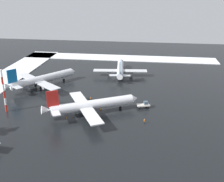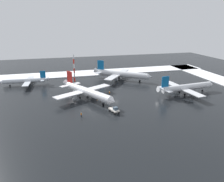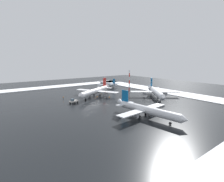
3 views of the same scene
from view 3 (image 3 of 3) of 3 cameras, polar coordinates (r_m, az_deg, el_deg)
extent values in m
plane|color=black|center=(96.92, -1.85, -3.19)|extent=(240.00, 240.00, 0.00)
cube|color=white|center=(131.62, 16.21, 0.04)|extent=(152.00, 16.00, 0.34)
cube|color=white|center=(155.56, -16.26, 1.55)|extent=(14.00, 116.00, 0.34)
cylinder|color=white|center=(106.84, -5.71, -0.11)|extent=(16.92, 27.22, 3.31)
cone|color=white|center=(93.77, -10.51, -1.68)|extent=(3.88, 3.56, 3.15)
cone|color=white|center=(120.65, -1.94, 1.39)|extent=(4.14, 4.40, 3.22)
cube|color=white|center=(105.79, -1.16, -0.33)|extent=(13.16, 9.83, 0.35)
cylinder|color=gray|center=(106.38, -2.22, -0.81)|extent=(3.30, 3.84, 1.95)
cube|color=white|center=(113.45, -8.47, 0.28)|extent=(13.16, 9.83, 0.35)
cylinder|color=gray|center=(112.19, -7.75, -0.32)|extent=(3.30, 3.84, 1.95)
cube|color=red|center=(118.08, -2.45, 2.96)|extent=(2.18, 3.59, 5.45)
cube|color=white|center=(117.18, -1.20, 1.04)|extent=(5.32, 4.46, 0.23)
cube|color=white|center=(119.77, -3.73, 1.22)|extent=(5.32, 4.46, 0.23)
cylinder|color=black|center=(98.57, -8.65, -1.91)|extent=(0.23, 0.23, 0.68)
cylinder|color=black|center=(98.87, -8.63, -2.71)|extent=(0.81, 1.10, 1.07)
cylinder|color=black|center=(108.60, -3.95, -0.70)|extent=(0.23, 0.23, 0.68)
cylinder|color=black|center=(108.87, -3.94, -1.43)|extent=(0.81, 1.10, 1.07)
cylinder|color=black|center=(110.65, -5.91, -0.53)|extent=(0.23, 0.23, 0.68)
cylinder|color=black|center=(110.92, -5.89, -1.25)|extent=(0.81, 1.10, 1.07)
cylinder|color=silver|center=(69.08, 11.80, -6.24)|extent=(26.82, 5.56, 3.02)
cone|color=silver|center=(62.29, 22.73, -8.66)|extent=(2.40, 3.06, 2.87)
cone|color=silver|center=(77.96, 3.08, -3.75)|extent=(3.40, 2.86, 2.94)
cube|color=silver|center=(76.40, 13.37, -4.93)|extent=(5.00, 11.87, 0.32)
cylinder|color=gray|center=(74.97, 12.86, -5.90)|extent=(3.18, 2.06, 1.78)
cube|color=silver|center=(65.24, 6.10, -7.31)|extent=(5.00, 11.87, 0.32)
cylinder|color=gray|center=(66.52, 7.40, -7.79)|extent=(3.18, 2.06, 1.78)
cube|color=#0C5999|center=(75.80, 4.26, -1.62)|extent=(3.57, 0.66, 4.98)
cube|color=silver|center=(78.37, 5.66, -3.84)|extent=(2.71, 4.47, 0.21)
cube|color=silver|center=(74.59, 2.92, -4.53)|extent=(2.71, 4.47, 0.21)
cylinder|color=black|center=(64.80, 18.55, -8.91)|extent=(0.21, 0.21, 0.62)
cylinder|color=black|center=(65.22, 18.48, -9.98)|extent=(1.00, 0.40, 0.98)
cylinder|color=black|center=(72.47, 10.95, -6.53)|extent=(0.21, 0.21, 0.62)
cylinder|color=black|center=(72.85, 10.92, -7.51)|extent=(1.00, 0.40, 0.98)
cylinder|color=black|center=(69.48, 9.02, -7.20)|extent=(0.21, 0.21, 0.62)
cylinder|color=black|center=(69.88, 8.99, -8.21)|extent=(1.00, 0.40, 0.98)
cylinder|color=silver|center=(147.80, -1.48, 2.41)|extent=(21.18, 3.83, 2.39)
cone|color=silver|center=(157.52, -3.66, 2.88)|extent=(1.84, 2.38, 2.27)
cone|color=silver|center=(138.17, 1.03, 2.05)|extent=(2.64, 2.20, 2.32)
cube|color=silver|center=(143.12, -3.00, 2.06)|extent=(3.71, 9.32, 0.25)
cylinder|color=gray|center=(144.22, -2.59, 1.85)|extent=(2.48, 1.57, 1.40)
cube|color=silver|center=(149.17, 0.82, 2.41)|extent=(3.71, 9.32, 0.25)
cylinder|color=gray|center=(148.79, 0.30, 2.11)|extent=(2.48, 1.57, 1.40)
cube|color=#0C5999|center=(139.22, 0.64, 3.19)|extent=(2.82, 0.45, 3.93)
cube|color=silver|center=(138.54, -0.12, 2.01)|extent=(2.05, 3.49, 0.17)
cube|color=silver|center=(140.86, 1.32, 2.15)|extent=(2.05, 3.49, 0.17)
cylinder|color=black|center=(154.21, -2.92, 2.33)|extent=(0.17, 0.17, 0.49)
cylinder|color=black|center=(154.35, -2.92, 1.96)|extent=(0.79, 0.30, 0.77)
cylinder|color=black|center=(145.37, -1.56, 1.86)|extent=(0.17, 0.17, 0.49)
cylinder|color=black|center=(145.52, -1.56, 1.47)|extent=(0.79, 0.30, 0.77)
cylinder|color=black|center=(147.00, -0.54, 1.96)|extent=(0.17, 0.17, 0.49)
cylinder|color=black|center=(147.15, -0.54, 1.57)|extent=(0.79, 0.30, 0.77)
cylinder|color=silver|center=(106.36, 14.15, -0.37)|extent=(25.60, 21.18, 3.39)
cone|color=silver|center=(91.00, 16.40, -2.23)|extent=(3.87, 4.01, 3.22)
cone|color=silver|center=(122.03, 12.46, 1.30)|extent=(4.58, 4.47, 3.30)
cube|color=silver|center=(111.36, 17.90, -0.25)|extent=(11.47, 12.90, 0.36)
cylinder|color=gray|center=(110.51, 16.96, -0.81)|extent=(3.90, 3.66, 1.99)
cube|color=silver|center=(107.78, 9.55, -0.23)|extent=(11.47, 12.90, 0.36)
cylinder|color=gray|center=(107.79, 10.62, -0.80)|extent=(3.90, 3.66, 1.99)
cube|color=#0C5999|center=(119.20, 12.75, 2.88)|extent=(3.36, 2.75, 5.58)
cube|color=silver|center=(120.18, 14.09, 1.01)|extent=(5.00, 5.36, 0.24)
cube|color=silver|center=(118.98, 11.28, 1.03)|extent=(5.00, 5.36, 0.24)
cylinder|color=black|center=(96.68, 15.49, -2.38)|extent=(0.24, 0.24, 0.70)
cylinder|color=black|center=(97.00, 15.45, -3.21)|extent=(1.08, 0.95, 1.10)
cylinder|color=black|center=(110.00, 14.88, -0.86)|extent=(0.24, 0.24, 0.70)
cylinder|color=black|center=(110.28, 14.85, -1.60)|extent=(1.08, 0.95, 1.10)
cylinder|color=black|center=(109.04, 12.64, -0.86)|extent=(0.24, 0.24, 0.70)
cylinder|color=black|center=(109.32, 12.61, -1.60)|extent=(1.08, 0.95, 1.10)
cube|color=silver|center=(93.18, -12.38, -3.24)|extent=(3.51, 5.05, 0.50)
cube|color=#3F5160|center=(92.40, -12.81, -2.86)|extent=(1.86, 1.79, 1.10)
cylinder|color=black|center=(91.58, -12.68, -3.94)|extent=(0.58, 0.95, 0.90)
cylinder|color=black|center=(93.02, -13.50, -3.75)|extent=(0.58, 0.95, 0.90)
cylinder|color=black|center=(93.71, -11.23, -3.56)|extent=(0.58, 0.95, 0.90)
cylinder|color=black|center=(95.11, -12.06, -3.39)|extent=(0.58, 0.95, 0.90)
cylinder|color=black|center=(102.06, -4.84, -2.29)|extent=(0.16, 0.16, 0.85)
cylinder|color=black|center=(102.14, -4.95, -2.28)|extent=(0.16, 0.16, 0.85)
cylinder|color=orange|center=(101.95, -4.90, -1.88)|extent=(0.36, 0.36, 0.62)
sphere|color=tan|center=(101.86, -4.90, -1.65)|extent=(0.24, 0.24, 0.24)
cylinder|color=black|center=(100.35, -0.89, -2.47)|extent=(0.16, 0.16, 0.85)
cylinder|color=black|center=(100.52, -0.95, -2.45)|extent=(0.16, 0.16, 0.85)
cylinder|color=orange|center=(100.28, -0.92, -2.05)|extent=(0.36, 0.36, 0.62)
sphere|color=tan|center=(100.19, -0.92, -1.81)|extent=(0.24, 0.24, 0.24)
cylinder|color=black|center=(104.32, -15.65, -2.37)|extent=(0.16, 0.16, 0.85)
cylinder|color=black|center=(104.14, -15.61, -2.39)|extent=(0.16, 0.16, 0.85)
cylinder|color=orange|center=(104.08, -15.65, -1.98)|extent=(0.36, 0.36, 0.62)
sphere|color=tan|center=(103.99, -15.66, -1.75)|extent=(0.24, 0.24, 0.24)
cylinder|color=red|center=(127.65, 5.61, 0.61)|extent=(0.70, 0.70, 2.59)
cylinder|color=white|center=(127.25, 5.63, 1.76)|extent=(0.70, 0.70, 2.59)
cylinder|color=red|center=(126.90, 5.65, 2.91)|extent=(0.70, 0.70, 2.59)
cylinder|color=white|center=(126.61, 5.67, 4.07)|extent=(0.70, 0.70, 2.59)
cylinder|color=red|center=(126.36, 5.69, 5.24)|extent=(0.70, 0.70, 2.59)
cylinder|color=white|center=(126.17, 5.71, 6.41)|extent=(0.70, 0.70, 2.59)
cone|color=orange|center=(103.29, -5.53, -2.24)|extent=(0.36, 0.36, 0.55)
cone|color=orange|center=(115.84, -3.49, -0.85)|extent=(0.36, 0.36, 0.55)
camera|label=1|loc=(181.81, -26.50, 15.43)|focal=45.00mm
camera|label=2|loc=(109.45, -57.23, 11.09)|focal=35.00mm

